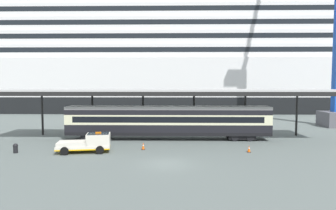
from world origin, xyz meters
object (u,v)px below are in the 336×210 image
Objects in this scene: traffic_cone_near at (143,146)px; quay_bollard at (16,148)px; cruise_ship at (129,51)px; train_carriage at (168,121)px; traffic_cone_mid at (249,149)px; service_truck at (89,142)px.

quay_bollard is (-12.51, -1.79, 0.14)m from traffic_cone_near.
cruise_ship is at bearing 85.25° from quay_bollard.
train_carriage is at bearing 66.93° from traffic_cone_near.
train_carriage is 25.84× the size of quay_bollard.
train_carriage is at bearing -75.26° from cruise_ship.
service_truck is at bearing -179.02° from traffic_cone_mid.
service_truck is at bearing -86.32° from cruise_ship.
traffic_cone_mid is at bearing -39.54° from train_carriage.
traffic_cone_mid is at bearing -5.36° from traffic_cone_near.
service_truck is 7.23m from quay_bollard.
traffic_cone_near is at bearing 13.55° from service_truck.
cruise_ship is 132.06× the size of quay_bollard.
cruise_ship is at bearing 111.65° from traffic_cone_mid.
quay_bollard is at bearing -171.85° from traffic_cone_near.
cruise_ship reaches higher than traffic_cone_near.
cruise_ship is 23.24× the size of service_truck.
quay_bollard is at bearing -94.75° from cruise_ship.
cruise_ship is 177.48× the size of traffic_cone_mid.
traffic_cone_near is at bearing -79.89° from cruise_ship.
train_carriage is (10.91, -41.48, -13.12)m from cruise_ship.
train_carriage is at bearing 26.91° from quay_bollard.
traffic_cone_near reaches higher than traffic_cone_mid.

